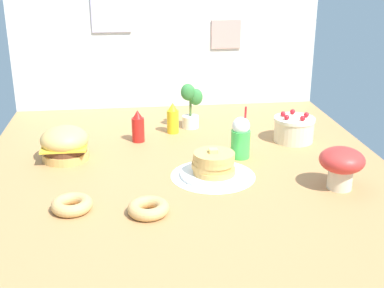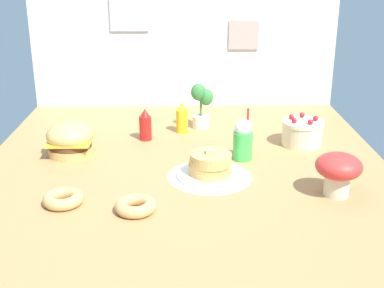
{
  "view_description": "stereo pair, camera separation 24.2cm",
  "coord_description": "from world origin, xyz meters",
  "px_view_note": "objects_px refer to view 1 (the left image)",
  "views": [
    {
      "loc": [
        -0.25,
        -2.21,
        0.95
      ],
      "look_at": [
        0.03,
        0.05,
        0.11
      ],
      "focal_mm": 47.94,
      "sensor_mm": 36.0,
      "label": 1
    },
    {
      "loc": [
        -0.01,
        -2.22,
        0.95
      ],
      "look_at": [
        0.03,
        0.05,
        0.11
      ],
      "focal_mm": 47.94,
      "sensor_mm": 36.0,
      "label": 2
    }
  ],
  "objects_px": {
    "mustard_bottle": "(173,119)",
    "cream_soda_cup": "(241,138)",
    "donut_pink_glaze": "(72,204)",
    "donut_chocolate": "(148,208)",
    "potted_plant": "(191,104)",
    "ketchup_bottle": "(138,127)",
    "mushroom_stool": "(342,164)",
    "pancake_stack": "(213,166)",
    "burger": "(65,144)",
    "layer_cake": "(294,129)"
  },
  "relations": [
    {
      "from": "ketchup_bottle",
      "to": "potted_plant",
      "type": "bearing_deg",
      "value": 32.76
    },
    {
      "from": "ketchup_bottle",
      "to": "donut_pink_glaze",
      "type": "distance_m",
      "value": 0.82
    },
    {
      "from": "donut_chocolate",
      "to": "layer_cake",
      "type": "bearing_deg",
      "value": 42.06
    },
    {
      "from": "mustard_bottle",
      "to": "potted_plant",
      "type": "bearing_deg",
      "value": 35.39
    },
    {
      "from": "layer_cake",
      "to": "donut_pink_glaze",
      "type": "relative_size",
      "value": 1.34
    },
    {
      "from": "burger",
      "to": "ketchup_bottle",
      "type": "relative_size",
      "value": 1.33
    },
    {
      "from": "mustard_bottle",
      "to": "donut_pink_glaze",
      "type": "bearing_deg",
      "value": -118.46
    },
    {
      "from": "mustard_bottle",
      "to": "potted_plant",
      "type": "distance_m",
      "value": 0.15
    },
    {
      "from": "burger",
      "to": "mustard_bottle",
      "type": "height_order",
      "value": "mustard_bottle"
    },
    {
      "from": "mustard_bottle",
      "to": "donut_chocolate",
      "type": "distance_m",
      "value": 0.97
    },
    {
      "from": "ketchup_bottle",
      "to": "mushroom_stool",
      "type": "relative_size",
      "value": 0.91
    },
    {
      "from": "donut_pink_glaze",
      "to": "burger",
      "type": "bearing_deg",
      "value": 98.25
    },
    {
      "from": "donut_chocolate",
      "to": "mushroom_stool",
      "type": "relative_size",
      "value": 0.85
    },
    {
      "from": "donut_pink_glaze",
      "to": "layer_cake",
      "type": "bearing_deg",
      "value": 30.98
    },
    {
      "from": "ketchup_bottle",
      "to": "cream_soda_cup",
      "type": "height_order",
      "value": "cream_soda_cup"
    },
    {
      "from": "potted_plant",
      "to": "mushroom_stool",
      "type": "relative_size",
      "value": 1.39
    },
    {
      "from": "ketchup_bottle",
      "to": "mushroom_stool",
      "type": "distance_m",
      "value": 1.1
    },
    {
      "from": "donut_pink_glaze",
      "to": "donut_chocolate",
      "type": "height_order",
      "value": "same"
    },
    {
      "from": "mushroom_stool",
      "to": "mustard_bottle",
      "type": "bearing_deg",
      "value": 128.27
    },
    {
      "from": "ketchup_bottle",
      "to": "mushroom_stool",
      "type": "xyz_separation_m",
      "value": [
        0.84,
        -0.7,
        0.03
      ]
    },
    {
      "from": "donut_pink_glaze",
      "to": "potted_plant",
      "type": "height_order",
      "value": "potted_plant"
    },
    {
      "from": "ketchup_bottle",
      "to": "potted_plant",
      "type": "xyz_separation_m",
      "value": [
        0.31,
        0.2,
        0.06
      ]
    },
    {
      "from": "cream_soda_cup",
      "to": "mushroom_stool",
      "type": "relative_size",
      "value": 1.36
    },
    {
      "from": "burger",
      "to": "layer_cake",
      "type": "distance_m",
      "value": 1.2
    },
    {
      "from": "cream_soda_cup",
      "to": "potted_plant",
      "type": "relative_size",
      "value": 0.98
    },
    {
      "from": "burger",
      "to": "donut_chocolate",
      "type": "bearing_deg",
      "value": -58.74
    },
    {
      "from": "burger",
      "to": "pancake_stack",
      "type": "distance_m",
      "value": 0.75
    },
    {
      "from": "mushroom_stool",
      "to": "burger",
      "type": "bearing_deg",
      "value": 157.9
    },
    {
      "from": "layer_cake",
      "to": "cream_soda_cup",
      "type": "distance_m",
      "value": 0.39
    },
    {
      "from": "mustard_bottle",
      "to": "cream_soda_cup",
      "type": "distance_m",
      "value": 0.51
    },
    {
      "from": "pancake_stack",
      "to": "layer_cake",
      "type": "bearing_deg",
      "value": 38.99
    },
    {
      "from": "potted_plant",
      "to": "donut_chocolate",
      "type": "bearing_deg",
      "value": -105.85
    },
    {
      "from": "pancake_stack",
      "to": "burger",
      "type": "bearing_deg",
      "value": 156.66
    },
    {
      "from": "pancake_stack",
      "to": "mustard_bottle",
      "type": "relative_size",
      "value": 1.7
    },
    {
      "from": "layer_cake",
      "to": "mushroom_stool",
      "type": "bearing_deg",
      "value": -88.76
    },
    {
      "from": "cream_soda_cup",
      "to": "potted_plant",
      "type": "xyz_separation_m",
      "value": [
        -0.19,
        0.49,
        0.04
      ]
    },
    {
      "from": "burger",
      "to": "ketchup_bottle",
      "type": "xyz_separation_m",
      "value": [
        0.36,
        0.21,
        0.0
      ]
    },
    {
      "from": "burger",
      "to": "potted_plant",
      "type": "xyz_separation_m",
      "value": [
        0.67,
        0.41,
        0.06
      ]
    },
    {
      "from": "donut_pink_glaze",
      "to": "donut_chocolate",
      "type": "bearing_deg",
      "value": -12.81
    },
    {
      "from": "burger",
      "to": "layer_cake",
      "type": "relative_size",
      "value": 1.06
    },
    {
      "from": "pancake_stack",
      "to": "ketchup_bottle",
      "type": "bearing_deg",
      "value": 122.67
    },
    {
      "from": "cream_soda_cup",
      "to": "donut_chocolate",
      "type": "relative_size",
      "value": 1.61
    },
    {
      "from": "pancake_stack",
      "to": "donut_chocolate",
      "type": "distance_m",
      "value": 0.45
    },
    {
      "from": "burger",
      "to": "potted_plant",
      "type": "relative_size",
      "value": 0.87
    },
    {
      "from": "layer_cake",
      "to": "donut_pink_glaze",
      "type": "xyz_separation_m",
      "value": [
        -1.11,
        -0.67,
        -0.04
      ]
    },
    {
      "from": "layer_cake",
      "to": "cream_soda_cup",
      "type": "relative_size",
      "value": 0.83
    },
    {
      "from": "mushroom_stool",
      "to": "pancake_stack",
      "type": "bearing_deg",
      "value": 159.59
    },
    {
      "from": "burger",
      "to": "mustard_bottle",
      "type": "xyz_separation_m",
      "value": [
        0.56,
        0.33,
        0.0
      ]
    },
    {
      "from": "pancake_stack",
      "to": "cream_soda_cup",
      "type": "bearing_deg",
      "value": 51.32
    },
    {
      "from": "cream_soda_cup",
      "to": "mushroom_stool",
      "type": "height_order",
      "value": "cream_soda_cup"
    }
  ]
}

